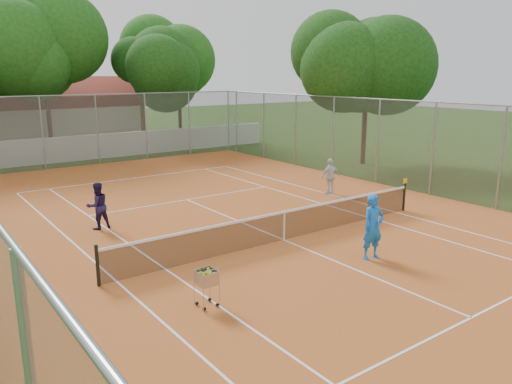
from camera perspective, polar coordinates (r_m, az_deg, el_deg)
ground at (r=15.91m, az=3.21°, el=-5.58°), size 120.00×120.00×0.00m
court_pad at (r=15.90m, az=3.21°, el=-5.54°), size 18.00×34.00×0.02m
court_lines at (r=15.90m, az=3.21°, el=-5.50°), size 10.98×23.78×0.01m
tennis_net at (r=15.75m, az=3.23°, el=-3.82°), size 11.88×0.10×0.98m
perimeter_fence at (r=15.37m, az=3.30°, el=1.49°), size 18.00×34.00×4.00m
boundary_wall at (r=32.37m, az=-18.68°, el=4.86°), size 26.00×0.30×1.50m
clubhouse at (r=41.41m, az=-25.79°, el=7.99°), size 16.40×9.00×4.40m
tropical_trees at (r=34.94m, az=-20.76°, el=12.29°), size 29.00×19.00×10.00m
player_near at (r=14.45m, az=13.23°, el=-3.91°), size 0.74×0.54×1.87m
player_far_left at (r=17.62m, az=-17.65°, el=-1.52°), size 0.85×0.70×1.60m
player_far_right at (r=21.91m, az=8.49°, el=1.78°), size 0.95×0.47×1.57m
ball_hopper at (r=11.47m, az=-5.66°, el=-10.74°), size 0.51×0.51×0.94m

